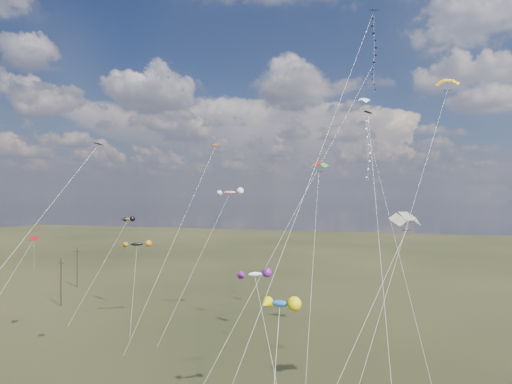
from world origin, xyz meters
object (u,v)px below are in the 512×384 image
(utility_pole_far, at_px, (77,267))
(novelty_black_orange, at_px, (137,244))
(utility_pole_near, at_px, (61,282))
(diamond_black_high, at_px, (366,56))
(parafoil_yellow, at_px, (447,82))

(utility_pole_far, bearing_deg, novelty_black_orange, -36.04)
(utility_pole_near, distance_m, diamond_black_high, 60.55)
(utility_pole_far, xyz_separation_m, parafoil_yellow, (67.04, -24.43, 26.73))
(utility_pole_far, bearing_deg, diamond_black_high, -26.90)
(utility_pole_near, bearing_deg, novelty_black_orange, -14.27)
(novelty_black_orange, bearing_deg, utility_pole_far, 143.96)
(diamond_black_high, distance_m, parafoil_yellow, 9.98)
(utility_pole_far, relative_size, novelty_black_orange, 0.67)
(utility_pole_near, relative_size, utility_pole_far, 1.00)
(parafoil_yellow, xyz_separation_m, novelty_black_orange, (-41.76, 6.03, -19.44))
(utility_pole_near, height_order, parafoil_yellow, parafoil_yellow)
(diamond_black_high, relative_size, parafoil_yellow, 1.21)
(utility_pole_far, distance_m, diamond_black_high, 72.01)
(parafoil_yellow, distance_m, novelty_black_orange, 46.45)
(parafoil_yellow, bearing_deg, diamond_black_high, -146.10)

